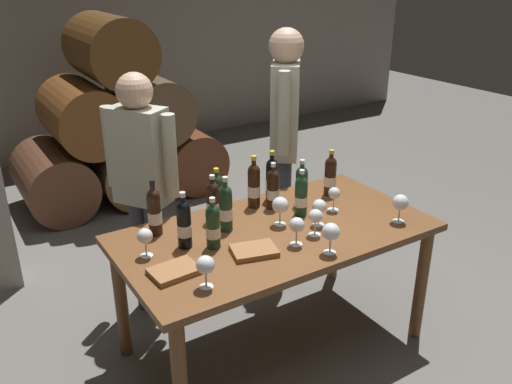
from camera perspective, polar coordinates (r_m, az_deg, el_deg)
name	(u,v)px	position (r m, az deg, el deg)	size (l,w,h in m)	color
ground_plane	(274,343)	(3.32, 1.92, -15.78)	(14.00, 14.00, 0.00)	#66635E
cellar_back_wall	(63,31)	(6.53, -19.89, 15.87)	(10.00, 0.24, 2.80)	gray
barrel_stack	(118,130)	(5.15, -14.51, 6.41)	(1.86, 0.90, 1.69)	#523120
dining_table	(275,245)	(2.94, 2.09, -5.62)	(1.70, 0.90, 0.76)	brown
wine_bottle_0	(272,179)	(3.21, 1.70, 1.39)	(0.07, 0.07, 0.31)	black
wine_bottle_1	(213,201)	(2.95, -4.61, -1.00)	(0.07, 0.07, 0.28)	black
wine_bottle_2	(154,211)	(2.85, -10.78, -2.02)	(0.07, 0.07, 0.31)	black
wine_bottle_3	(184,224)	(2.70, -7.67, -3.36)	(0.07, 0.07, 0.30)	black
wine_bottle_4	(213,226)	(2.68, -4.60, -3.62)	(0.07, 0.07, 0.27)	#19381E
wine_bottle_5	(273,188)	(3.11, 1.82, 0.39)	(0.07, 0.07, 0.28)	black
wine_bottle_6	(302,186)	(3.16, 4.88, 0.69)	(0.07, 0.07, 0.28)	#19381E
wine_bottle_7	(254,185)	(3.12, -0.23, 0.73)	(0.07, 0.07, 0.32)	black
wine_bottle_8	(217,194)	(3.05, -4.19, -0.17)	(0.07, 0.07, 0.27)	#19381E
wine_bottle_9	(330,176)	(3.31, 7.92, 1.74)	(0.07, 0.07, 0.29)	black
wine_bottle_10	(226,207)	(2.85, -3.25, -1.66)	(0.07, 0.07, 0.31)	#19381E
wine_bottle_11	(301,196)	(3.03, 4.83, -0.38)	(0.07, 0.07, 0.28)	#19381E
wine_glass_0	(400,203)	(3.04, 15.13, -1.13)	(0.09, 0.09, 0.16)	white
wine_glass_1	(280,206)	(2.91, 2.60, -1.46)	(0.09, 0.09, 0.16)	white
wine_glass_2	(334,194)	(3.11, 8.32, -0.23)	(0.07, 0.07, 0.14)	white
wine_glass_3	(315,217)	(2.81, 6.36, -2.68)	(0.07, 0.07, 0.15)	white
wine_glass_4	(205,266)	(2.37, -5.41, -7.82)	(0.08, 0.08, 0.16)	white
wine_glass_5	(331,233)	(2.65, 7.98, -4.30)	(0.09, 0.09, 0.16)	white
wine_glass_6	(319,207)	(2.92, 6.76, -1.62)	(0.08, 0.08, 0.15)	white
wine_glass_7	(145,237)	(2.65, -11.75, -4.72)	(0.08, 0.08, 0.15)	white
wine_glass_8	(297,226)	(2.71, 4.37, -3.62)	(0.08, 0.08, 0.15)	white
tasting_notebook	(254,251)	(2.67, -0.20, -6.28)	(0.22, 0.16, 0.03)	#936038
leather_ledger	(174,271)	(2.53, -8.70, -8.33)	(0.22, 0.16, 0.03)	#936038
sommelier_presenting	(285,129)	(3.68, 3.06, 6.69)	(0.34, 0.41, 1.72)	#383842
taster_seated_left	(142,177)	(3.23, -12.04, 1.53)	(0.33, 0.43, 1.54)	#383842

